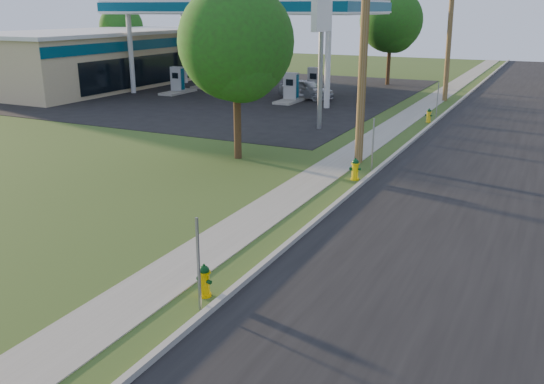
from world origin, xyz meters
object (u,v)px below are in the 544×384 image
object	(u,v)px
fuel_pump_sw	(208,78)
fuel_pump_se	(314,84)
price_pylon	(322,18)
utility_pole_mid	(364,34)
hydrant_mid	(355,169)
car_silver	(306,89)
hydrant_near	(204,281)
hydrant_far	(429,116)
tree_lot	(392,23)
utility_pole_far	(450,26)
fuel_pump_ne	(291,91)
tree_back	(122,28)
fuel_pump_nw	(178,83)
tree_verge	(237,47)

from	to	relation	value
fuel_pump_sw	fuel_pump_se	bearing A→B (deg)	0.00
fuel_pump_sw	price_pylon	world-z (taller)	price_pylon
utility_pole_mid	price_pylon	xyz separation A→B (m)	(-3.90, 5.50, 0.48)
fuel_pump_se	hydrant_mid	xyz separation A→B (m)	(9.57, -19.45, -0.33)
car_silver	price_pylon	bearing A→B (deg)	-140.82
hydrant_near	utility_pole_mid	bearing A→B (deg)	92.88
fuel_pump_sw	price_pylon	bearing A→B (deg)	-39.40
price_pylon	hydrant_far	xyz separation A→B (m)	(4.62, 4.30, -5.06)
hydrant_near	car_silver	xyz separation A→B (m)	(-9.15, 26.89, 0.30)
tree_lot	hydrant_far	xyz separation A→B (m)	(6.28, -14.77, -4.41)
utility_pole_mid	tree_lot	size ratio (longest dim) A/B	1.32
utility_pole_far	fuel_pump_ne	world-z (taller)	utility_pole_far
price_pylon	tree_back	world-z (taller)	price_pylon
utility_pole_mid	hydrant_mid	world-z (taller)	utility_pole_mid
price_pylon	tree_lot	bearing A→B (deg)	94.98
utility_pole_far	fuel_pump_se	size ratio (longest dim) A/B	2.97
fuel_pump_ne	hydrant_far	world-z (taller)	fuel_pump_ne
fuel_pump_se	tree_back	distance (m)	23.98
tree_lot	hydrant_near	world-z (taller)	tree_lot
hydrant_far	fuel_pump_ne	bearing A→B (deg)	161.58
hydrant_mid	car_silver	size ratio (longest dim) A/B	0.21
fuel_pump_ne	tree_lot	bearing A→B (deg)	73.90
utility_pole_far	price_pylon	distance (m)	13.11
fuel_pump_nw	car_silver	xyz separation A→B (m)	(9.37, 1.63, -0.06)
fuel_pump_se	hydrant_near	xyz separation A→B (m)	(9.52, -29.26, -0.36)
fuel_pump_sw	fuel_pump_se	world-z (taller)	same
fuel_pump_se	hydrant_far	distance (m)	12.02
price_pylon	hydrant_near	world-z (taller)	price_pylon
tree_verge	tree_lot	bearing A→B (deg)	92.21
utility_pole_far	tree_verge	size ratio (longest dim) A/B	1.38
utility_pole_far	fuel_pump_sw	distance (m)	18.39
tree_back	car_silver	distance (m)	25.09
price_pylon	utility_pole_mid	bearing A→B (deg)	-54.66
hydrant_mid	hydrant_far	world-z (taller)	hydrant_mid
utility_pole_far	tree_back	bearing A→B (deg)	169.98
fuel_pump_ne	price_pylon	xyz separation A→B (m)	(5.00, -7.50, 4.71)
tree_lot	hydrant_mid	world-z (taller)	tree_lot
tree_lot	hydrant_near	bearing A→B (deg)	-80.48
hydrant_far	car_silver	size ratio (longest dim) A/B	0.19
fuel_pump_sw	hydrant_far	xyz separation A→B (m)	(18.62, -7.20, -0.35)
tree_lot	hydrant_far	distance (m)	16.64
hydrant_mid	utility_pole_far	bearing A→B (deg)	91.89
fuel_pump_ne	tree_lot	size ratio (longest dim) A/B	0.43
utility_pole_mid	hydrant_mid	distance (m)	5.22
fuel_pump_nw	tree_back	bearing A→B (deg)	142.48
fuel_pump_ne	hydrant_mid	bearing A→B (deg)	-58.22
utility_pole_mid	tree_verge	distance (m)	4.86
hydrant_mid	tree_lot	bearing A→B (deg)	103.00
car_silver	fuel_pump_se	bearing A→B (deg)	21.13
fuel_pump_se	tree_verge	size ratio (longest dim) A/B	0.46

